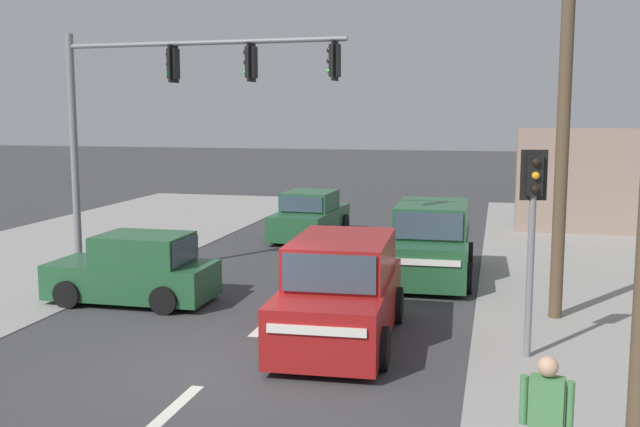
{
  "coord_description": "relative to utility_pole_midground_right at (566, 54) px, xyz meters",
  "views": [
    {
      "loc": [
        4.39,
        -11.07,
        4.19
      ],
      "look_at": [
        0.78,
        4.0,
        2.07
      ],
      "focal_mm": 42.0,
      "sensor_mm": 36.0,
      "label": 1
    }
  ],
  "objects": [
    {
      "name": "lane_dash_near",
      "position": [
        -5.6,
        -6.46,
        -5.3
      ],
      "size": [
        0.2,
        2.4,
        0.01
      ],
      "primitive_type": "cube",
      "color": "silver",
      "rests_on": "ground"
    },
    {
      "name": "traffic_signal_mast",
      "position": [
        -8.79,
        0.47,
        -0.95
      ],
      "size": [
        6.88,
        0.74,
        6.0
      ],
      "color": "slate",
      "rests_on": "ground"
    },
    {
      "name": "pedestal_signal_right_kerb",
      "position": [
        -0.64,
        -2.7,
        -2.88
      ],
      "size": [
        0.44,
        0.31,
        3.56
      ],
      "color": "slate",
      "rests_on": "ground"
    },
    {
      "name": "suv_crossing_left",
      "position": [
        -3.96,
        -2.45,
        -4.42
      ],
      "size": [
        2.22,
        4.61,
        1.9
      ],
      "color": "maroon",
      "rests_on": "ground"
    },
    {
      "name": "lane_dash_mid",
      "position": [
        -5.6,
        -1.46,
        -5.3
      ],
      "size": [
        0.2,
        2.4,
        0.01
      ],
      "primitive_type": "cube",
      "color": "silver",
      "rests_on": "ground"
    },
    {
      "name": "pedestrian_at_kerb",
      "position": [
        -0.64,
        -7.6,
        -4.38
      ],
      "size": [
        0.55,
        0.28,
        1.63
      ],
      "color": "#47423D",
      "rests_on": "ground"
    },
    {
      "name": "sedan_oncoming_near",
      "position": [
        -7.26,
        8.34,
        -4.6
      ],
      "size": [
        2.01,
        4.3,
        1.56
      ],
      "color": "#235633",
      "rests_on": "ground"
    },
    {
      "name": "suv_oncoming_mid",
      "position": [
        -2.8,
        3.17,
        -4.42
      ],
      "size": [
        2.16,
        4.59,
        1.9
      ],
      "color": "#235633",
      "rests_on": "ground"
    },
    {
      "name": "ground_plane",
      "position": [
        -5.6,
        -4.46,
        -5.3
      ],
      "size": [
        140.0,
        140.0,
        0.0
      ],
      "primitive_type": "plane",
      "color": "#3A3A3D"
    },
    {
      "name": "utility_pole_midground_right",
      "position": [
        0.0,
        0.0,
        0.0
      ],
      "size": [
        1.8,
        0.26,
        10.12
      ],
      "color": "brown",
      "rests_on": "ground"
    },
    {
      "name": "hatchback_kerbside_parked",
      "position": [
        -8.92,
        -0.8,
        -4.6
      ],
      "size": [
        3.65,
        1.8,
        1.53
      ],
      "color": "#235633",
      "rests_on": "ground"
    },
    {
      "name": "lane_dash_far",
      "position": [
        -5.6,
        3.54,
        -5.3
      ],
      "size": [
        0.2,
        2.4,
        0.01
      ],
      "primitive_type": "cube",
      "color": "silver",
      "rests_on": "ground"
    }
  ]
}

